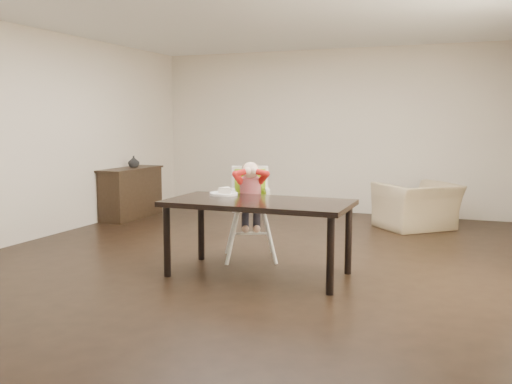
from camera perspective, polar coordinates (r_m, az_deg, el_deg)
ground at (r=6.47m, az=-0.21°, el=-6.51°), size 7.00×7.00×0.00m
room_walls at (r=6.29m, az=-0.21°, el=10.14°), size 6.02×7.02×2.71m
dining_table at (r=5.59m, az=0.25°, el=-1.66°), size 1.80×0.90×0.75m
high_chair at (r=6.28m, az=-0.57°, el=0.14°), size 0.59×0.59×1.08m
plate at (r=5.98m, az=-3.18°, el=-0.05°), size 0.37×0.37×0.08m
armchair at (r=8.37m, az=15.82°, el=-0.62°), size 1.17×1.15×0.87m
sideboard at (r=9.21m, az=-12.37°, el=-0.07°), size 0.44×1.26×0.79m
vase at (r=9.24m, az=-12.13°, el=2.96°), size 0.24×0.24×0.18m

